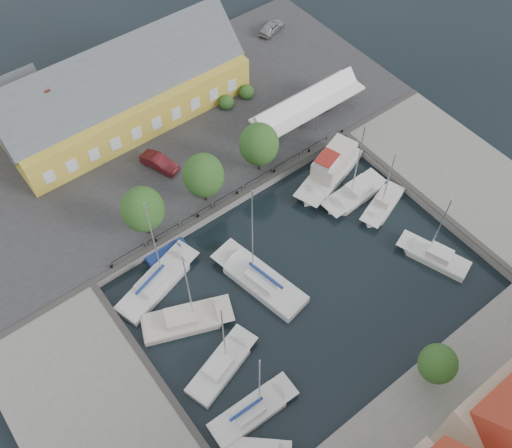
% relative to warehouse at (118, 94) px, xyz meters
% --- Properties ---
extents(ground, '(140.00, 140.00, 0.00)m').
position_rel_warehouse_xyz_m(ground, '(2.60, -28.36, -4.43)').
color(ground, black).
rests_on(ground, ground).
extents(north_quay, '(56.00, 26.00, 1.00)m').
position_rel_warehouse_xyz_m(north_quay, '(2.60, -5.36, -3.93)').
color(north_quay, '#2D2D30').
rests_on(north_quay, ground).
extents(west_quay, '(12.00, 24.00, 1.00)m').
position_rel_warehouse_xyz_m(west_quay, '(-19.40, -30.36, -3.93)').
color(west_quay, slate).
rests_on(west_quay, ground).
extents(east_quay, '(12.00, 24.00, 1.00)m').
position_rel_warehouse_xyz_m(east_quay, '(24.60, -30.36, -3.93)').
color(east_quay, slate).
rests_on(east_quay, ground).
extents(south_bank, '(56.00, 14.00, 1.00)m').
position_rel_warehouse_xyz_m(south_bank, '(2.60, -49.36, -3.93)').
color(south_bank, slate).
rests_on(south_bank, ground).
extents(quay_edge_fittings, '(56.00, 24.72, 0.40)m').
position_rel_warehouse_xyz_m(quay_edge_fittings, '(2.62, -23.61, -3.37)').
color(quay_edge_fittings, '#383533').
rests_on(quay_edge_fittings, north_quay).
extents(warehouse, '(28.56, 14.00, 9.55)m').
position_rel_warehouse_xyz_m(warehouse, '(0.00, 0.00, 0.00)').
color(warehouse, gold).
rests_on(warehouse, north_quay).
extents(tent_canopy, '(14.00, 4.00, 2.83)m').
position_rel_warehouse_xyz_m(tent_canopy, '(16.60, -13.86, -0.74)').
color(tent_canopy, white).
rests_on(tent_canopy, north_quay).
extents(quay_trees, '(18.20, 4.20, 6.30)m').
position_rel_warehouse_xyz_m(quay_trees, '(0.60, -16.36, 0.45)').
color(quay_trees, black).
rests_on(quay_trees, north_quay).
extents(car_silver, '(4.60, 2.98, 1.46)m').
position_rel_warehouse_xyz_m(car_silver, '(24.05, 2.13, -2.70)').
color(car_silver, '#A3A5AB').
rests_on(car_silver, north_quay).
extents(car_red, '(3.01, 4.72, 1.47)m').
position_rel_warehouse_xyz_m(car_red, '(-0.82, -9.52, -2.69)').
color(car_red, '#501216').
rests_on(car_red, north_quay).
extents(center_sailboat, '(4.86, 10.55, 13.85)m').
position_rel_warehouse_xyz_m(center_sailboat, '(-0.68, -27.41, -4.07)').
color(center_sailboat, silver).
rests_on(center_sailboat, ground).
extents(trawler, '(10.47, 5.96, 5.00)m').
position_rel_warehouse_xyz_m(trawler, '(13.76, -21.23, -3.41)').
color(trawler, silver).
rests_on(trawler, ground).
extents(east_boat_a, '(8.08, 2.90, 11.33)m').
position_rel_warehouse_xyz_m(east_boat_a, '(14.09, -24.97, -4.17)').
color(east_boat_a, silver).
rests_on(east_boat_a, ground).
extents(east_boat_b, '(6.89, 4.14, 9.31)m').
position_rel_warehouse_xyz_m(east_boat_b, '(15.34, -27.83, -4.17)').
color(east_boat_b, silver).
rests_on(east_boat_b, ground).
extents(east_boat_c, '(4.50, 7.53, 9.49)m').
position_rel_warehouse_xyz_m(east_boat_c, '(14.72, -35.67, -4.17)').
color(east_boat_c, silver).
rests_on(east_boat_c, ground).
extents(west_boat_a, '(9.78, 5.32, 12.49)m').
position_rel_warehouse_xyz_m(west_boat_a, '(-8.79, -21.50, -4.16)').
color(west_boat_a, silver).
rests_on(west_boat_a, ground).
extents(west_boat_b, '(8.81, 5.82, 11.51)m').
position_rel_warehouse_xyz_m(west_boat_b, '(-8.75, -26.42, -4.17)').
color(west_boat_b, beige).
rests_on(west_boat_b, ground).
extents(west_boat_c, '(7.93, 4.59, 10.43)m').
position_rel_warehouse_xyz_m(west_boat_c, '(-8.73, -32.09, -4.17)').
color(west_boat_c, silver).
rests_on(west_boat_c, ground).
extents(west_boat_d, '(8.06, 2.66, 10.71)m').
position_rel_warehouse_xyz_m(west_boat_d, '(-9.00, -36.82, -4.16)').
color(west_boat_d, silver).
rests_on(west_boat_d, ground).
extents(launch_nw, '(4.42, 1.81, 0.88)m').
position_rel_warehouse_xyz_m(launch_nw, '(-6.18, -19.27, -4.34)').
color(launch_nw, navy).
rests_on(launch_nw, ground).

